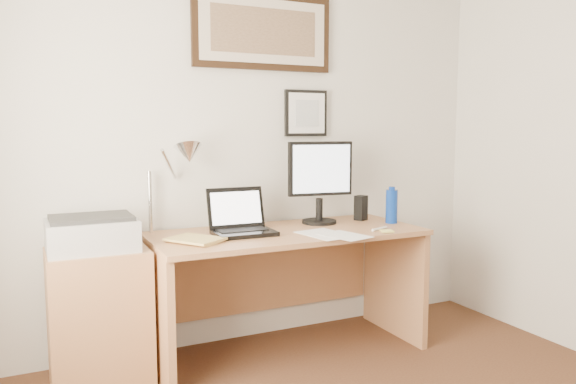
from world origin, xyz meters
TOP-DOWN VIEW (x-y plane):
  - wall_back at (0.00, 2.00)m, footprint 3.50×0.02m
  - side_cabinet at (-0.92, 1.68)m, footprint 0.50×0.40m
  - water_bottle at (0.87, 1.59)m, footprint 0.07×0.07m
  - bottle_cap at (0.87, 1.59)m, footprint 0.04×0.04m
  - speaker at (0.75, 1.77)m, footprint 0.09×0.09m
  - paper_sheet_a at (0.30, 1.44)m, footprint 0.27×0.36m
  - paper_sheet_b at (0.38, 1.35)m, footprint 0.26×0.32m
  - sticky_pad at (0.66, 1.35)m, footprint 0.09×0.09m
  - marker_pen at (0.66, 1.42)m, footprint 0.14×0.06m
  - book at (-0.52, 1.50)m, footprint 0.33×0.35m
  - desk at (0.15, 1.72)m, footprint 1.60×0.70m
  - laptop at (-0.13, 1.67)m, footprint 0.35×0.30m
  - lcd_monitor at (0.45, 1.78)m, footprint 0.42×0.22m
  - printer at (-0.94, 1.68)m, footprint 0.44×0.34m
  - desk_lamp at (-0.41, 1.81)m, footprint 0.29×0.27m
  - picture_large at (0.15, 1.97)m, footprint 0.92×0.04m
  - picture_small at (0.45, 1.97)m, footprint 0.30×0.03m

SIDE VIEW (x-z plane):
  - side_cabinet at x=-0.92m, z-range 0.00..0.73m
  - desk at x=0.15m, z-range 0.14..0.89m
  - paper_sheet_a at x=0.30m, z-range 0.75..0.75m
  - paper_sheet_b at x=0.38m, z-range 0.75..0.75m
  - sticky_pad at x=0.66m, z-range 0.75..0.76m
  - marker_pen at x=0.66m, z-range 0.75..0.77m
  - book at x=-0.52m, z-range 0.75..0.77m
  - laptop at x=-0.13m, z-range 0.68..0.94m
  - printer at x=-0.94m, z-range 0.73..0.91m
  - speaker at x=0.75m, z-range 0.75..0.91m
  - water_bottle at x=0.87m, z-range 0.75..0.96m
  - bottle_cap at x=0.87m, z-range 0.96..0.98m
  - lcd_monitor at x=0.45m, z-range 0.78..1.30m
  - desk_lamp at x=-0.41m, z-range 0.92..1.45m
  - wall_back at x=0.00m, z-range 0.00..2.50m
  - picture_small at x=0.45m, z-range 1.30..1.60m
  - picture_large at x=0.15m, z-range 1.72..2.19m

